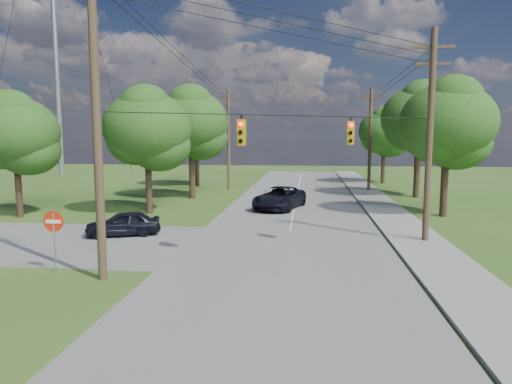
# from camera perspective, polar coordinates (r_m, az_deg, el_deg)

# --- Properties ---
(ground) EXTENTS (140.00, 140.00, 0.00)m
(ground) POSITION_cam_1_polar(r_m,az_deg,el_deg) (16.54, -4.27, -11.80)
(ground) COLOR #33591D
(ground) RESTS_ON ground
(main_road) EXTENTS (10.00, 100.00, 0.03)m
(main_road) POSITION_cam_1_polar(r_m,az_deg,el_deg) (21.08, 3.71, -7.63)
(main_road) COLOR gray
(main_road) RESTS_ON ground
(sidewalk_east) EXTENTS (2.60, 100.00, 0.12)m
(sidewalk_east) POSITION_cam_1_polar(r_m,az_deg,el_deg) (21.81, 21.73, -7.50)
(sidewalk_east) COLOR gray
(sidewalk_east) RESTS_ON ground
(pole_sw) EXTENTS (2.00, 0.32, 12.00)m
(pole_sw) POSITION_cam_1_polar(r_m,az_deg,el_deg) (17.54, -19.35, 9.55)
(pole_sw) COLOR brown
(pole_sw) RESTS_ON ground
(pole_ne) EXTENTS (2.00, 0.32, 10.50)m
(pole_ne) POSITION_cam_1_polar(r_m,az_deg,el_deg) (24.13, 20.90, 6.85)
(pole_ne) COLOR brown
(pole_ne) RESTS_ON ground
(pole_north_e) EXTENTS (2.00, 0.32, 10.00)m
(pole_north_e) POSITION_cam_1_polar(r_m,az_deg,el_deg) (45.77, 14.06, 6.47)
(pole_north_e) COLOR brown
(pole_north_e) RESTS_ON ground
(pole_north_w) EXTENTS (2.00, 0.32, 10.00)m
(pole_north_w) POSITION_cam_1_polar(r_m,az_deg,el_deg) (46.09, -3.45, 6.67)
(pole_north_w) COLOR brown
(pole_north_w) RESTS_ON ground
(power_lines) EXTENTS (13.93, 29.62, 4.93)m
(power_lines) POSITION_cam_1_polar(r_m,az_deg,el_deg) (27.25, 3.48, 15.01)
(power_lines) COLOR black
(power_lines) RESTS_ON ground
(traffic_signals) EXTENTS (4.91, 3.27, 1.05)m
(traffic_signals) POSITION_cam_1_polar(r_m,az_deg,el_deg) (19.82, 5.36, 7.44)
(traffic_signals) COLOR #C49A0B
(traffic_signals) RESTS_ON ground
(radio_mast) EXTENTS (0.70, 0.70, 45.00)m
(radio_mast) POSITION_cam_1_polar(r_m,az_deg,el_deg) (72.72, -23.97, 20.00)
(radio_mast) COLOR gray
(radio_mast) RESTS_ON ground
(tree_w_near) EXTENTS (6.00, 6.00, 8.40)m
(tree_w_near) POSITION_cam_1_polar(r_m,az_deg,el_deg) (32.32, -13.45, 7.81)
(tree_w_near) COLOR #3C2B1E
(tree_w_near) RESTS_ON ground
(tree_w_mid) EXTENTS (6.40, 6.40, 9.22)m
(tree_w_mid) POSITION_cam_1_polar(r_m,az_deg,el_deg) (39.69, -8.12, 8.67)
(tree_w_mid) COLOR #3C2B1E
(tree_w_mid) RESTS_ON ground
(tree_w_far) EXTENTS (6.00, 6.00, 8.73)m
(tree_w_far) POSITION_cam_1_polar(r_m,az_deg,el_deg) (49.86, -7.44, 7.92)
(tree_w_far) COLOR #3C2B1E
(tree_w_far) RESTS_ON ground
(tree_e_near) EXTENTS (6.20, 6.20, 8.81)m
(tree_e_near) POSITION_cam_1_polar(r_m,az_deg,el_deg) (32.67, 22.80, 8.03)
(tree_e_near) COLOR #3C2B1E
(tree_e_near) RESTS_ON ground
(tree_e_mid) EXTENTS (6.60, 6.60, 9.64)m
(tree_e_mid) POSITION_cam_1_polar(r_m,az_deg,el_deg) (42.50, 19.71, 8.66)
(tree_e_mid) COLOR #3C2B1E
(tree_e_mid) RESTS_ON ground
(tree_e_far) EXTENTS (5.80, 5.80, 8.32)m
(tree_e_far) POSITION_cam_1_polar(r_m,az_deg,el_deg) (54.07, 15.74, 7.29)
(tree_e_far) COLOR #3C2B1E
(tree_e_far) RESTS_ON ground
(tree_cross_n) EXTENTS (5.60, 5.60, 7.91)m
(tree_cross_n) POSITION_cam_1_polar(r_m,az_deg,el_deg) (33.73, -27.90, 6.60)
(tree_cross_n) COLOR #3C2B1E
(tree_cross_n) RESTS_ON ground
(car_cross_dark) EXTENTS (4.20, 2.86, 1.33)m
(car_cross_dark) POSITION_cam_1_polar(r_m,az_deg,el_deg) (25.52, -16.26, -3.78)
(car_cross_dark) COLOR black
(car_cross_dark) RESTS_ON cross_road
(car_main_north) EXTENTS (4.11, 6.31, 1.62)m
(car_main_north) POSITION_cam_1_polar(r_m,az_deg,el_deg) (33.66, 2.96, -0.74)
(car_main_north) COLOR black
(car_main_north) RESTS_ON main_road
(do_not_enter_sign) EXTENTS (0.82, 0.10, 2.45)m
(do_not_enter_sign) POSITION_cam_1_polar(r_m,az_deg,el_deg) (19.41, -23.95, -4.15)
(do_not_enter_sign) COLOR gray
(do_not_enter_sign) RESTS_ON ground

